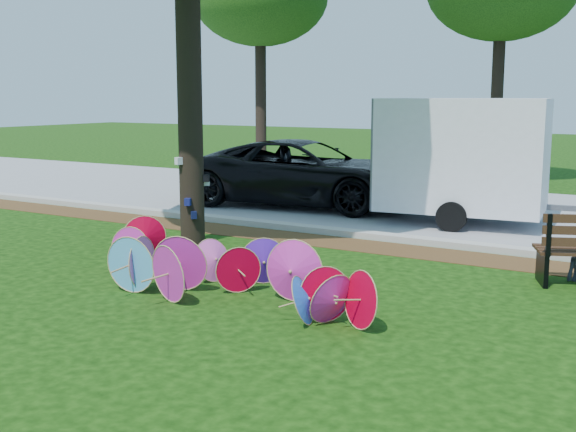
# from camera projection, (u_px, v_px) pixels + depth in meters

# --- Properties ---
(ground) EXTENTS (90.00, 90.00, 0.00)m
(ground) POSITION_uv_depth(u_px,v_px,m) (176.00, 304.00, 9.31)
(ground) COLOR black
(ground) RESTS_ON ground
(mulch_strip) EXTENTS (90.00, 1.00, 0.01)m
(mulch_strip) POSITION_uv_depth(u_px,v_px,m) (334.00, 242.00, 13.13)
(mulch_strip) COLOR #472D16
(mulch_strip) RESTS_ON ground
(curb) EXTENTS (90.00, 0.30, 0.12)m
(curb) POSITION_uv_depth(u_px,v_px,m) (351.00, 233.00, 13.71)
(curb) COLOR #B7B5AD
(curb) RESTS_ON ground
(street) EXTENTS (90.00, 8.00, 0.01)m
(street) POSITION_uv_depth(u_px,v_px,m) (427.00, 207.00, 17.24)
(street) COLOR gray
(street) RESTS_ON ground
(parasol_pile) EXTENTS (5.21, 2.24, 0.83)m
(parasol_pile) POSITION_uv_depth(u_px,v_px,m) (217.00, 268.00, 9.69)
(parasol_pile) COLOR #CE26A1
(parasol_pile) RESTS_ON ground
(black_van) EXTENTS (5.97, 3.28, 1.58)m
(black_van) POSITION_uv_depth(u_px,v_px,m) (305.00, 173.00, 17.34)
(black_van) COLOR black
(black_van) RESTS_ON ground
(cargo_trailer) EXTENTS (3.50, 2.46, 2.89)m
(cargo_trailer) POSITION_uv_depth(u_px,v_px,m) (463.00, 154.00, 14.86)
(cargo_trailer) COLOR white
(cargo_trailer) RESTS_ON ground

